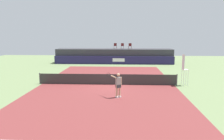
# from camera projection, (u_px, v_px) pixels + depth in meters

# --- Properties ---
(ground_plane) EXTENTS (48.00, 48.00, 0.00)m
(ground_plane) POSITION_uv_depth(u_px,v_px,m) (109.00, 78.00, 23.14)
(ground_plane) COLOR #6B7F51
(court_inner) EXTENTS (12.00, 22.00, 0.00)m
(court_inner) POSITION_uv_depth(u_px,v_px,m) (107.00, 84.00, 20.18)
(court_inner) COLOR maroon
(court_inner) RESTS_ON ground
(sponsor_wall) EXTENTS (18.00, 0.22, 1.20)m
(sponsor_wall) POSITION_uv_depth(u_px,v_px,m) (114.00, 60.00, 33.39)
(sponsor_wall) COLOR #231E4C
(sponsor_wall) RESTS_ON ground
(spectator_platform) EXTENTS (18.00, 2.80, 2.20)m
(spectator_platform) POSITION_uv_depth(u_px,v_px,m) (114.00, 56.00, 35.09)
(spectator_platform) COLOR #38383D
(spectator_platform) RESTS_ON ground
(spectator_chair_far_left) EXTENTS (0.47, 0.47, 0.89)m
(spectator_chair_far_left) POSITION_uv_depth(u_px,v_px,m) (115.00, 46.00, 34.87)
(spectator_chair_far_left) COLOR #561919
(spectator_chair_far_left) RESTS_ON spectator_platform
(spectator_chair_left) EXTENTS (0.45, 0.45, 0.89)m
(spectator_chair_left) POSITION_uv_depth(u_px,v_px,m) (122.00, 46.00, 34.60)
(spectator_chair_left) COLOR #561919
(spectator_chair_left) RESTS_ON spectator_platform
(spectator_chair_center) EXTENTS (0.46, 0.46, 0.89)m
(spectator_chair_center) POSITION_uv_depth(u_px,v_px,m) (130.00, 46.00, 34.43)
(spectator_chair_center) COLOR #561919
(spectator_chair_center) RESTS_ON spectator_platform
(umpire_chair) EXTENTS (0.52, 0.52, 2.76)m
(umpire_chair) POSITION_uv_depth(u_px,v_px,m) (184.00, 68.00, 19.56)
(umpire_chair) COLOR white
(umpire_chair) RESTS_ON ground
(tennis_net) EXTENTS (12.40, 0.02, 0.95)m
(tennis_net) POSITION_uv_depth(u_px,v_px,m) (107.00, 79.00, 20.11)
(tennis_net) COLOR #2D2D2D
(tennis_net) RESTS_ON ground
(net_post_near) EXTENTS (0.10, 0.10, 1.00)m
(net_post_near) POSITION_uv_depth(u_px,v_px,m) (40.00, 78.00, 20.42)
(net_post_near) COLOR #4C4C51
(net_post_near) RESTS_ON ground
(net_post_far) EXTENTS (0.10, 0.10, 1.00)m
(net_post_far) POSITION_uv_depth(u_px,v_px,m) (177.00, 80.00, 19.79)
(net_post_far) COLOR #4C4C51
(net_post_far) RESTS_ON ground
(tennis_player) EXTENTS (1.12, 0.98, 1.77)m
(tennis_player) POSITION_uv_depth(u_px,v_px,m) (118.00, 84.00, 15.93)
(tennis_player) COLOR white
(tennis_player) RESTS_ON court_inner
(tennis_ball) EXTENTS (0.07, 0.07, 0.07)m
(tennis_ball) POSITION_uv_depth(u_px,v_px,m) (92.00, 81.00, 21.39)
(tennis_ball) COLOR #D8EA33
(tennis_ball) RESTS_ON court_inner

